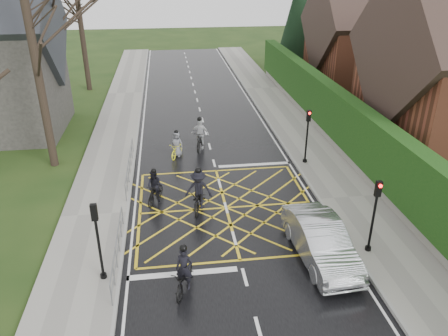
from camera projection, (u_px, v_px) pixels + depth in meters
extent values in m
plane|color=black|center=(226.00, 208.00, 20.51)|extent=(120.00, 120.00, 0.00)
cube|color=black|center=(226.00, 208.00, 20.50)|extent=(9.00, 80.00, 0.01)
cube|color=gray|center=(348.00, 198.00, 21.19)|extent=(3.00, 80.00, 0.15)
cube|color=gray|center=(95.00, 215.00, 19.76)|extent=(3.00, 80.00, 0.15)
cube|color=slate|center=(338.00, 144.00, 26.64)|extent=(0.50, 38.00, 0.70)
cube|color=#10340E|center=(341.00, 117.00, 25.88)|extent=(0.90, 38.00, 2.80)
cube|color=brown|center=(369.00, 58.00, 37.05)|extent=(9.00, 8.00, 6.00)
cube|color=#33241E|center=(374.00, 22.00, 35.80)|extent=(9.80, 8.80, 8.80)
cylinder|color=black|center=(295.00, 66.00, 44.76)|extent=(0.50, 0.50, 1.20)
cone|color=black|center=(298.00, 22.00, 42.86)|extent=(4.60, 4.60, 10.00)
cylinder|color=black|center=(37.00, 68.00, 22.41)|extent=(0.44, 0.44, 11.00)
cylinder|color=black|center=(50.00, 34.00, 29.22)|extent=(0.44, 0.44, 12.00)
cylinder|color=black|center=(82.00, 32.00, 36.88)|extent=(0.44, 0.44, 10.00)
cylinder|color=slate|center=(116.00, 241.00, 16.39)|extent=(0.05, 5.00, 0.05)
cylinder|color=slate|center=(118.00, 251.00, 16.58)|extent=(0.04, 5.00, 0.04)
cylinder|color=slate|center=(111.00, 297.00, 14.37)|extent=(0.04, 0.04, 1.00)
cylinder|color=slate|center=(123.00, 217.00, 18.84)|extent=(0.04, 0.04, 1.00)
cylinder|color=slate|center=(129.00, 159.00, 23.09)|extent=(0.05, 6.00, 0.05)
cylinder|color=slate|center=(130.00, 167.00, 23.29)|extent=(0.04, 6.00, 0.04)
cylinder|color=slate|center=(126.00, 195.00, 20.63)|extent=(0.04, 0.04, 1.00)
cylinder|color=slate|center=(133.00, 146.00, 25.99)|extent=(0.04, 0.04, 1.00)
cylinder|color=black|center=(307.00, 140.00, 24.22)|extent=(0.10, 0.10, 3.00)
cylinder|color=black|center=(305.00, 162.00, 24.80)|extent=(0.24, 0.24, 0.30)
cube|color=black|center=(309.00, 116.00, 23.61)|extent=(0.22, 0.16, 0.62)
sphere|color=#FF0C0C|center=(310.00, 113.00, 23.43)|extent=(0.14, 0.14, 0.14)
cylinder|color=black|center=(373.00, 221.00, 16.71)|extent=(0.10, 0.10, 3.00)
cylinder|color=black|center=(368.00, 250.00, 17.30)|extent=(0.24, 0.24, 0.30)
cube|color=black|center=(378.00, 189.00, 16.11)|extent=(0.22, 0.16, 0.62)
sphere|color=#FF0C0C|center=(381.00, 186.00, 15.92)|extent=(0.14, 0.14, 0.14)
cylinder|color=black|center=(99.00, 247.00, 15.23)|extent=(0.10, 0.10, 3.00)
cylinder|color=black|center=(104.00, 277.00, 15.81)|extent=(0.24, 0.24, 0.30)
cube|color=black|center=(94.00, 212.00, 14.62)|extent=(0.22, 0.16, 0.62)
sphere|color=#FF0C0C|center=(94.00, 206.00, 14.65)|extent=(0.14, 0.14, 0.14)
imported|color=black|center=(185.00, 278.00, 15.24)|extent=(1.22, 1.99, 0.99)
imported|color=black|center=(184.00, 268.00, 15.18)|extent=(0.71, 0.58, 1.68)
sphere|color=black|center=(183.00, 248.00, 14.81)|extent=(0.26, 0.26, 0.26)
imported|color=black|center=(155.00, 192.00, 20.77)|extent=(1.13, 1.80, 1.05)
imported|color=black|center=(155.00, 186.00, 20.74)|extent=(0.95, 0.86, 1.60)
sphere|color=black|center=(154.00, 171.00, 20.39)|extent=(0.25, 0.25, 0.25)
imported|color=black|center=(199.00, 198.00, 20.16)|extent=(1.20, 2.28, 1.14)
imported|color=black|center=(199.00, 190.00, 20.08)|extent=(1.38, 0.97, 1.94)
sphere|color=black|center=(198.00, 171.00, 19.65)|extent=(0.30, 0.30, 0.30)
imported|color=black|center=(200.00, 139.00, 26.63)|extent=(1.11, 2.12, 1.22)
imported|color=#BABCBF|center=(200.00, 134.00, 26.58)|extent=(1.18, 0.74, 1.87)
sphere|color=black|center=(200.00, 119.00, 26.16)|extent=(0.29, 0.29, 0.29)
imported|color=yellow|center=(177.00, 150.00, 25.64)|extent=(1.18, 1.79, 0.89)
imported|color=slate|center=(177.00, 144.00, 25.60)|extent=(0.86, 0.72, 1.51)
sphere|color=black|center=(176.00, 132.00, 25.26)|extent=(0.24, 0.24, 0.24)
imported|color=#ADB0B4|center=(321.00, 241.00, 16.76)|extent=(1.96, 4.87, 1.57)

